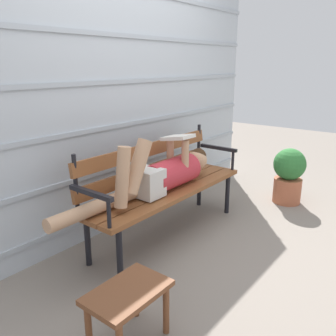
{
  "coord_description": "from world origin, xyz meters",
  "views": [
    {
      "loc": [
        -2.22,
        -1.69,
        1.45
      ],
      "look_at": [
        0.0,
        0.06,
        0.62
      ],
      "focal_mm": 37.7,
      "sensor_mm": 36.0,
      "label": 1
    }
  ],
  "objects_px": {
    "reclining_person": "(162,174)",
    "footstool": "(128,300)",
    "park_bench": "(162,182)",
    "potted_plant": "(289,174)"
  },
  "relations": [
    {
      "from": "reclining_person",
      "to": "footstool",
      "type": "distance_m",
      "value": 1.24
    },
    {
      "from": "park_bench",
      "to": "reclining_person",
      "type": "xyz_separation_m",
      "value": [
        -0.08,
        -0.07,
        0.11
      ]
    },
    {
      "from": "park_bench",
      "to": "footstool",
      "type": "relative_size",
      "value": 3.84
    },
    {
      "from": "park_bench",
      "to": "footstool",
      "type": "height_order",
      "value": "park_bench"
    },
    {
      "from": "park_bench",
      "to": "potted_plant",
      "type": "bearing_deg",
      "value": -23.21
    },
    {
      "from": "park_bench",
      "to": "reclining_person",
      "type": "height_order",
      "value": "reclining_person"
    },
    {
      "from": "potted_plant",
      "to": "park_bench",
      "type": "bearing_deg",
      "value": 156.79
    },
    {
      "from": "reclining_person",
      "to": "footstool",
      "type": "relative_size",
      "value": 3.76
    },
    {
      "from": "park_bench",
      "to": "potted_plant",
      "type": "relative_size",
      "value": 2.84
    },
    {
      "from": "footstool",
      "to": "potted_plant",
      "type": "relative_size",
      "value": 0.74
    }
  ]
}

